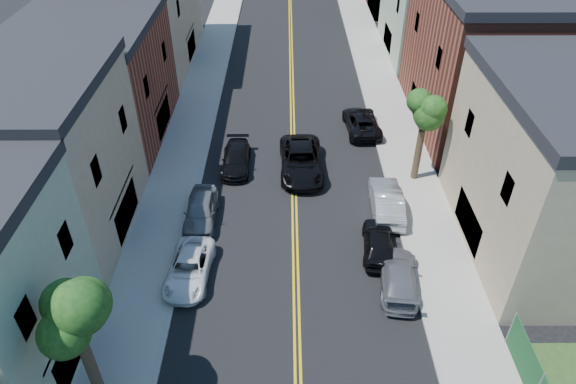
{
  "coord_description": "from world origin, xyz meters",
  "views": [
    {
      "loc": [
        -0.47,
        2.36,
        19.7
      ],
      "look_at": [
        -0.39,
        25.93,
        2.0
      ],
      "focal_mm": 32.15,
      "sensor_mm": 36.0,
      "label": 1
    }
  ],
  "objects_px": {
    "black_car_left": "(236,159)",
    "silver_car_right": "(387,201)",
    "grey_car_left": "(201,210)",
    "grey_car_right": "(399,276)",
    "black_suv_lane": "(301,161)",
    "black_car_right": "(379,242)",
    "white_pickup": "(189,268)",
    "dark_car_right_far": "(362,122)"
  },
  "relations": [
    {
      "from": "dark_car_right_far",
      "to": "white_pickup",
      "type": "bearing_deg",
      "value": 50.91
    },
    {
      "from": "white_pickup",
      "to": "dark_car_right_far",
      "type": "xyz_separation_m",
      "value": [
        10.68,
        15.18,
        0.07
      ]
    },
    {
      "from": "white_pickup",
      "to": "silver_car_right",
      "type": "distance_m",
      "value": 12.26
    },
    {
      "from": "white_pickup",
      "to": "black_suv_lane",
      "type": "xyz_separation_m",
      "value": [
        6.0,
        9.74,
        0.2
      ]
    },
    {
      "from": "grey_car_right",
      "to": "silver_car_right",
      "type": "bearing_deg",
      "value": -85.72
    },
    {
      "from": "silver_car_right",
      "to": "white_pickup",
      "type": "bearing_deg",
      "value": 28.44
    },
    {
      "from": "grey_car_right",
      "to": "dark_car_right_far",
      "type": "bearing_deg",
      "value": -82.73
    },
    {
      "from": "white_pickup",
      "to": "black_car_right",
      "type": "bearing_deg",
      "value": 13.99
    },
    {
      "from": "black_car_left",
      "to": "dark_car_right_far",
      "type": "relative_size",
      "value": 0.89
    },
    {
      "from": "black_car_left",
      "to": "silver_car_right",
      "type": "relative_size",
      "value": 0.92
    },
    {
      "from": "grey_car_right",
      "to": "black_car_right",
      "type": "bearing_deg",
      "value": -68.1
    },
    {
      "from": "black_car_left",
      "to": "grey_car_right",
      "type": "relative_size",
      "value": 0.98
    },
    {
      "from": "black_car_left",
      "to": "dark_car_right_far",
      "type": "xyz_separation_m",
      "value": [
        9.04,
        4.93,
        0.05
      ]
    },
    {
      "from": "grey_car_left",
      "to": "grey_car_right",
      "type": "xyz_separation_m",
      "value": [
        10.69,
        -5.25,
        -0.09
      ]
    },
    {
      "from": "silver_car_right",
      "to": "black_suv_lane",
      "type": "xyz_separation_m",
      "value": [
        -5.0,
        4.33,
        0.03
      ]
    },
    {
      "from": "grey_car_left",
      "to": "black_suv_lane",
      "type": "bearing_deg",
      "value": 40.15
    },
    {
      "from": "grey_car_right",
      "to": "black_suv_lane",
      "type": "height_order",
      "value": "black_suv_lane"
    },
    {
      "from": "black_car_left",
      "to": "silver_car_right",
      "type": "bearing_deg",
      "value": -27.68
    },
    {
      "from": "white_pickup",
      "to": "grey_car_right",
      "type": "distance_m",
      "value": 10.71
    },
    {
      "from": "grey_car_right",
      "to": "silver_car_right",
      "type": "relative_size",
      "value": 0.95
    },
    {
      "from": "dark_car_right_far",
      "to": "black_suv_lane",
      "type": "xyz_separation_m",
      "value": [
        -4.68,
        -5.44,
        0.13
      ]
    },
    {
      "from": "grey_car_left",
      "to": "grey_car_right",
      "type": "height_order",
      "value": "grey_car_left"
    },
    {
      "from": "black_suv_lane",
      "to": "black_car_left",
      "type": "bearing_deg",
      "value": 171.93
    },
    {
      "from": "white_pickup",
      "to": "dark_car_right_far",
      "type": "relative_size",
      "value": 0.9
    },
    {
      "from": "black_car_left",
      "to": "black_suv_lane",
      "type": "bearing_deg",
      "value": -6.95
    },
    {
      "from": "grey_car_right",
      "to": "dark_car_right_far",
      "type": "relative_size",
      "value": 0.91
    },
    {
      "from": "black_car_left",
      "to": "grey_car_right",
      "type": "bearing_deg",
      "value": -50.6
    },
    {
      "from": "silver_car_right",
      "to": "black_suv_lane",
      "type": "bearing_deg",
      "value": -38.65
    },
    {
      "from": "white_pickup",
      "to": "black_suv_lane",
      "type": "relative_size",
      "value": 0.76
    },
    {
      "from": "black_suv_lane",
      "to": "black_car_right",
      "type": "bearing_deg",
      "value": -64.36
    },
    {
      "from": "white_pickup",
      "to": "black_suv_lane",
      "type": "height_order",
      "value": "black_suv_lane"
    },
    {
      "from": "white_pickup",
      "to": "grey_car_left",
      "type": "distance_m",
      "value": 4.62
    },
    {
      "from": "grey_car_right",
      "to": "black_suv_lane",
      "type": "bearing_deg",
      "value": -58.47
    },
    {
      "from": "white_pickup",
      "to": "black_suv_lane",
      "type": "distance_m",
      "value": 11.44
    },
    {
      "from": "black_car_left",
      "to": "grey_car_right",
      "type": "height_order",
      "value": "grey_car_right"
    },
    {
      "from": "silver_car_right",
      "to": "black_suv_lane",
      "type": "distance_m",
      "value": 6.62
    },
    {
      "from": "black_suv_lane",
      "to": "grey_car_left",
      "type": "bearing_deg",
      "value": -140.98
    },
    {
      "from": "black_car_left",
      "to": "black_suv_lane",
      "type": "height_order",
      "value": "black_suv_lane"
    },
    {
      "from": "white_pickup",
      "to": "black_car_left",
      "type": "height_order",
      "value": "black_car_left"
    },
    {
      "from": "white_pickup",
      "to": "dark_car_right_far",
      "type": "height_order",
      "value": "dark_car_right_far"
    },
    {
      "from": "black_car_right",
      "to": "grey_car_left",
      "type": "bearing_deg",
      "value": -9.44
    },
    {
      "from": "black_car_right",
      "to": "dark_car_right_far",
      "type": "xyz_separation_m",
      "value": [
        0.65,
        13.3,
        0.0
      ]
    }
  ]
}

